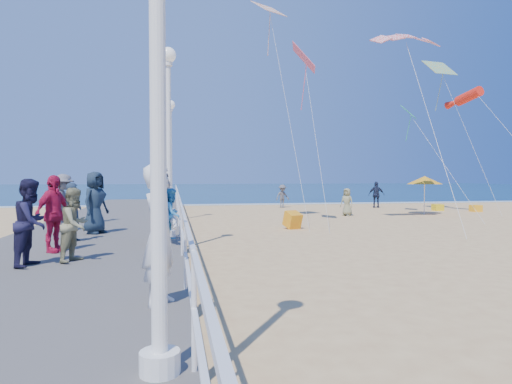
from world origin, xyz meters
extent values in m
plane|color=#DEB474|center=(0.00, 0.00, 0.00)|extent=(160.00, 160.00, 0.00)
cube|color=#0C2F48|center=(0.00, 65.00, 0.01)|extent=(160.00, 90.00, 0.05)
cube|color=white|center=(0.00, 20.50, 0.03)|extent=(160.00, 1.20, 0.04)
cube|color=#64605A|center=(-7.50, 0.00, 0.20)|extent=(5.00, 44.00, 0.40)
cube|color=white|center=(-5.05, 0.00, 1.45)|extent=(0.05, 42.00, 0.06)
cube|color=white|center=(-5.05, 0.00, 0.95)|extent=(0.05, 42.00, 0.04)
cylinder|color=white|center=(-5.35, -9.00, 0.50)|extent=(0.36, 0.36, 0.20)
cylinder|color=white|center=(-5.35, -9.00, 2.85)|extent=(0.14, 0.14, 4.70)
cylinder|color=white|center=(-5.35, 0.00, 0.50)|extent=(0.36, 0.36, 0.20)
cylinder|color=white|center=(-5.35, 0.00, 2.85)|extent=(0.14, 0.14, 4.70)
sphere|color=white|center=(-5.35, 0.00, 5.50)|extent=(0.44, 0.44, 0.44)
cylinder|color=white|center=(-5.35, 9.00, 0.50)|extent=(0.36, 0.36, 0.20)
cylinder|color=white|center=(-5.35, 9.00, 2.85)|extent=(0.14, 0.14, 4.70)
sphere|color=white|center=(-5.35, 9.00, 5.50)|extent=(0.44, 0.44, 0.44)
imported|color=silver|center=(-5.40, -6.78, 1.35)|extent=(0.67, 0.81, 1.89)
imported|color=#3692CD|center=(-5.25, -6.63, 1.61)|extent=(0.38, 0.42, 0.72)
imported|color=#1A283B|center=(-7.83, -0.28, 1.18)|extent=(0.40, 0.58, 1.56)
imported|color=gray|center=(-7.19, -3.31, 1.15)|extent=(0.81, 0.90, 1.50)
imported|color=slate|center=(-8.60, 1.98, 1.30)|extent=(0.82, 1.25, 1.80)
imported|color=#BA1741|center=(-7.92, -2.04, 1.28)|extent=(0.85, 1.11, 1.76)
imported|color=#182636|center=(-7.55, 1.31, 1.34)|extent=(0.98, 1.09, 1.87)
imported|color=#5C5B60|center=(-5.56, -1.18, 1.32)|extent=(0.65, 1.74, 1.85)
imported|color=gray|center=(-8.11, 4.94, 1.32)|extent=(0.49, 0.70, 1.83)
imported|color=#1A1835|center=(-7.93, -3.64, 1.24)|extent=(0.77, 0.92, 1.68)
imported|color=#545358|center=(2.02, 16.90, 0.78)|extent=(1.14, 0.86, 1.56)
imported|color=#1C243E|center=(8.22, 15.67, 0.88)|extent=(1.12, 0.79, 1.77)
imported|color=gray|center=(3.95, 10.16, 0.74)|extent=(0.83, 0.86, 1.48)
cube|color=#E35A0D|center=(-0.50, 4.75, 0.30)|extent=(0.76, 0.85, 0.74)
cylinder|color=white|center=(8.56, 10.29, 0.90)|extent=(0.05, 0.05, 1.80)
cone|color=orange|center=(8.56, 10.29, 1.91)|extent=(1.90, 1.90, 0.45)
cube|color=yellow|center=(10.81, 12.57, 0.20)|extent=(0.55, 0.55, 0.40)
cube|color=#FFA81A|center=(12.62, 11.47, 0.20)|extent=(0.55, 0.55, 0.40)
cylinder|color=red|center=(10.97, 9.95, 6.57)|extent=(1.02, 2.78, 1.10)
cube|color=#FF5D77|center=(0.23, 5.71, 7.12)|extent=(1.29, 1.60, 1.06)
cube|color=#18A1CD|center=(9.92, 11.16, 8.38)|extent=(1.75, 1.47, 1.00)
cube|color=#28BC76|center=(7.79, 10.75, 5.73)|extent=(1.23, 1.30, 0.73)
cube|color=#DA5A19|center=(-1.02, 6.97, 9.54)|extent=(1.64, 1.57, 0.72)
camera|label=1|loc=(-5.22, -13.02, 2.13)|focal=32.00mm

